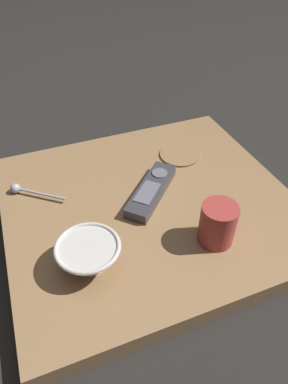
{
  "coord_description": "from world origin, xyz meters",
  "views": [
    {
      "loc": [
        -0.55,
        0.23,
        0.59
      ],
      "look_at": [
        0.01,
        0.01,
        0.06
      ],
      "focal_mm": 32.52,
      "sensor_mm": 36.0,
      "label": 1
    }
  ],
  "objects_px": {
    "cereal_bowl": "(89,254)",
    "tv_remote_near": "(151,190)",
    "coffee_mug": "(218,224)",
    "drink_coaster": "(180,155)",
    "teaspoon": "(22,190)"
  },
  "relations": [
    {
      "from": "cereal_bowl",
      "to": "teaspoon",
      "type": "distance_m",
      "value": 0.28
    },
    {
      "from": "cereal_bowl",
      "to": "tv_remote_near",
      "type": "bearing_deg",
      "value": -52.06
    },
    {
      "from": "coffee_mug",
      "to": "tv_remote_near",
      "type": "height_order",
      "value": "coffee_mug"
    },
    {
      "from": "coffee_mug",
      "to": "tv_remote_near",
      "type": "bearing_deg",
      "value": 21.65
    },
    {
      "from": "cereal_bowl",
      "to": "coffee_mug",
      "type": "distance_m",
      "value": 0.26
    },
    {
      "from": "teaspoon",
      "to": "drink_coaster",
      "type": "distance_m",
      "value": 0.42
    },
    {
      "from": "tv_remote_near",
      "to": "coffee_mug",
      "type": "bearing_deg",
      "value": -158.35
    },
    {
      "from": "coffee_mug",
      "to": "tv_remote_near",
      "type": "relative_size",
      "value": 0.51
    },
    {
      "from": "cereal_bowl",
      "to": "teaspoon",
      "type": "xyz_separation_m",
      "value": [
        0.26,
        0.1,
        -0.02
      ]
    },
    {
      "from": "coffee_mug",
      "to": "drink_coaster",
      "type": "bearing_deg",
      "value": -12.19
    },
    {
      "from": "cereal_bowl",
      "to": "drink_coaster",
      "type": "height_order",
      "value": "cereal_bowl"
    },
    {
      "from": "tv_remote_near",
      "to": "teaspoon",
      "type": "bearing_deg",
      "value": 67.62
    },
    {
      "from": "tv_remote_near",
      "to": "cereal_bowl",
      "type": "bearing_deg",
      "value": 127.94
    },
    {
      "from": "coffee_mug",
      "to": "teaspoon",
      "type": "xyz_separation_m",
      "value": [
        0.29,
        0.35,
        -0.03
      ]
    },
    {
      "from": "coffee_mug",
      "to": "drink_coaster",
      "type": "distance_m",
      "value": 0.31
    }
  ]
}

